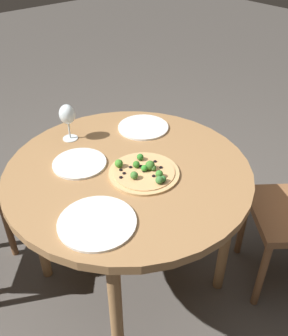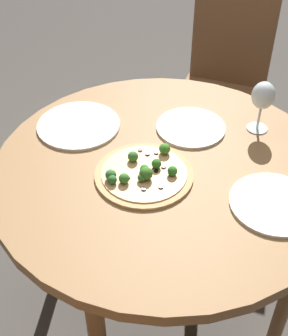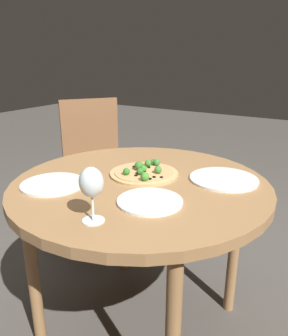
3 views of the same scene
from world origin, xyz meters
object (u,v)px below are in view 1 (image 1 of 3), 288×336
(pizza, at_px, (144,172))
(wine_glass, at_px, (67,115))
(plate_near, at_px, (97,223))
(plate_far, at_px, (80,163))
(plate_side, at_px, (143,127))

(pizza, relative_size, wine_glass, 1.67)
(plate_near, distance_m, plate_far, 0.38)
(plate_near, bearing_deg, plate_far, 156.96)
(wine_glass, bearing_deg, plate_side, 66.05)
(pizza, xyz_separation_m, wine_glass, (-0.44, -0.09, 0.11))
(wine_glass, height_order, plate_side, wine_glass)
(plate_near, height_order, plate_far, same)
(plate_far, relative_size, plate_side, 0.93)
(plate_far, bearing_deg, plate_near, -23.04)
(wine_glass, height_order, plate_far, wine_glass)
(plate_far, bearing_deg, plate_side, 98.52)
(pizza, height_order, plate_near, pizza)
(plate_side, bearing_deg, wine_glass, -113.95)
(pizza, relative_size, plate_far, 1.27)
(pizza, bearing_deg, plate_side, 140.28)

